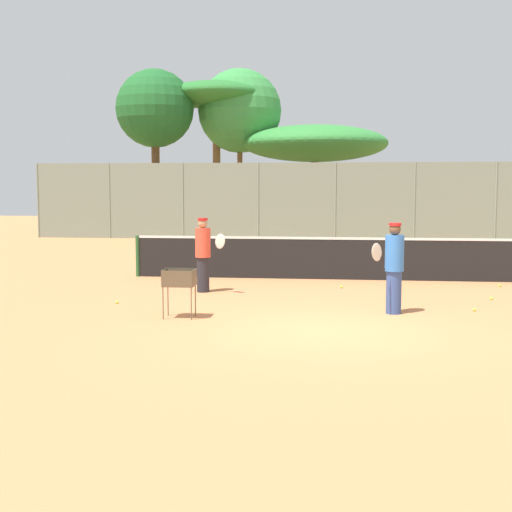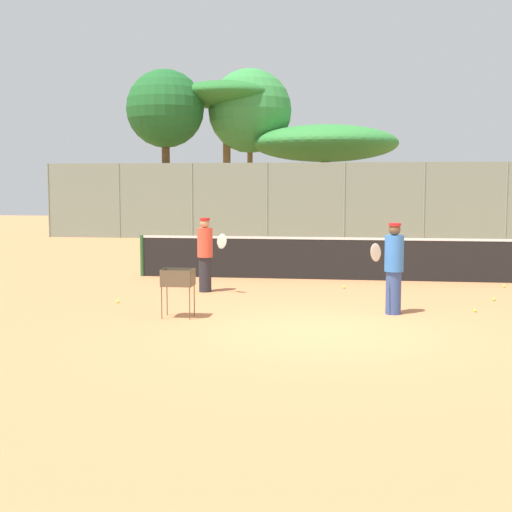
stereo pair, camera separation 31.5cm
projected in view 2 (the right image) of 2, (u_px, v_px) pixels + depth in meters
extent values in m
plane|color=#D37F4C|center=(321.00, 332.00, 11.61)|extent=(80.00, 80.00, 0.00)
cylinder|color=#26592D|center=(142.00, 256.00, 18.58)|extent=(0.10, 0.10, 1.07)
cube|color=black|center=(334.00, 260.00, 17.88)|extent=(10.00, 0.01, 1.01)
cube|color=white|center=(335.00, 238.00, 17.83)|extent=(10.00, 0.02, 0.06)
cylinder|color=gray|center=(49.00, 201.00, 32.18)|extent=(0.08, 0.08, 3.32)
cylinder|color=gray|center=(119.00, 201.00, 31.71)|extent=(0.08, 0.08, 3.32)
cylinder|color=gray|center=(192.00, 201.00, 31.25)|extent=(0.08, 0.08, 3.32)
cylinder|color=gray|center=(267.00, 201.00, 30.78)|extent=(0.08, 0.08, 3.32)
cylinder|color=gray|center=(344.00, 202.00, 30.31)|extent=(0.08, 0.08, 3.32)
cylinder|color=gray|center=(424.00, 202.00, 29.84)|extent=(0.08, 0.08, 3.32)
cylinder|color=gray|center=(506.00, 202.00, 29.38)|extent=(0.08, 0.08, 3.32)
cube|color=gray|center=(344.00, 202.00, 30.31)|extent=(26.57, 0.01, 3.32)
cylinder|color=brown|center=(324.00, 197.00, 35.80)|extent=(0.41, 0.41, 3.50)
ellipsoid|color=#338438|center=(325.00, 144.00, 35.53)|extent=(7.28, 7.28, 1.82)
cylinder|color=brown|center=(227.00, 170.00, 36.19)|extent=(0.38, 0.38, 6.19)
ellipsoid|color=#28722D|center=(227.00, 95.00, 35.81)|extent=(5.30, 5.30, 1.32)
cylinder|color=brown|center=(166.00, 183.00, 35.06)|extent=(0.40, 0.40, 4.93)
sphere|color=#1E6028|center=(165.00, 109.00, 34.69)|extent=(3.78, 3.78, 3.78)
cylinder|color=brown|center=(250.00, 184.00, 36.23)|extent=(0.27, 0.27, 4.81)
sphere|color=#388E42|center=(250.00, 111.00, 35.86)|extent=(4.20, 4.20, 4.20)
cylinder|color=#26262D|center=(205.00, 274.00, 15.88)|extent=(0.28, 0.28, 0.78)
cylinder|color=#E54C38|center=(205.00, 243.00, 15.81)|extent=(0.34, 0.34, 0.65)
sphere|color=tan|center=(205.00, 223.00, 15.77)|extent=(0.21, 0.21, 0.21)
cylinder|color=red|center=(205.00, 219.00, 15.76)|extent=(0.22, 0.22, 0.05)
cylinder|color=black|center=(216.00, 251.00, 15.59)|extent=(0.14, 0.11, 0.27)
ellipsoid|color=silver|center=(222.00, 241.00, 15.46)|extent=(0.35, 0.25, 0.43)
cylinder|color=#334C8C|center=(393.00, 293.00, 13.14)|extent=(0.28, 0.28, 0.80)
cylinder|color=blue|center=(394.00, 253.00, 13.07)|extent=(0.35, 0.35, 0.66)
sphere|color=brown|center=(395.00, 230.00, 13.02)|extent=(0.22, 0.22, 0.22)
cylinder|color=red|center=(395.00, 225.00, 13.02)|extent=(0.23, 0.23, 0.05)
cylinder|color=black|center=(382.00, 264.00, 12.85)|extent=(0.12, 0.13, 0.27)
ellipsoid|color=silver|center=(376.00, 252.00, 12.71)|extent=(0.28, 0.32, 0.43)
cylinder|color=brown|center=(162.00, 303.00, 12.68)|extent=(0.02, 0.02, 0.58)
cylinder|color=brown|center=(190.00, 304.00, 12.61)|extent=(0.02, 0.02, 0.58)
cylinder|color=brown|center=(167.00, 300.00, 13.03)|extent=(0.02, 0.02, 0.58)
cylinder|color=brown|center=(194.00, 300.00, 12.96)|extent=(0.02, 0.02, 0.58)
cube|color=brown|center=(178.00, 285.00, 12.79)|extent=(0.55, 0.40, 0.01)
cube|color=brown|center=(175.00, 279.00, 12.58)|extent=(0.55, 0.01, 0.30)
cube|color=brown|center=(181.00, 276.00, 12.97)|extent=(0.55, 0.01, 0.30)
cube|color=brown|center=(163.00, 277.00, 12.82)|extent=(0.01, 0.40, 0.30)
cube|color=brown|center=(193.00, 278.00, 12.74)|extent=(0.01, 0.40, 0.30)
sphere|color=#D1E54C|center=(168.00, 279.00, 12.90)|extent=(0.07, 0.07, 0.07)
sphere|color=#D1E54C|center=(176.00, 284.00, 12.71)|extent=(0.07, 0.07, 0.07)
sphere|color=#D1E54C|center=(189.00, 284.00, 12.70)|extent=(0.07, 0.07, 0.07)
sphere|color=#D1E54C|center=(177.00, 282.00, 12.91)|extent=(0.07, 0.07, 0.07)
sphere|color=#D1E54C|center=(170.00, 279.00, 12.92)|extent=(0.07, 0.07, 0.07)
sphere|color=#D1E54C|center=(172.00, 281.00, 12.67)|extent=(0.07, 0.07, 0.07)
sphere|color=#D1E54C|center=(173.00, 282.00, 12.93)|extent=(0.07, 0.07, 0.07)
sphere|color=#D1E54C|center=(164.00, 281.00, 12.67)|extent=(0.07, 0.07, 0.07)
sphere|color=#D1E54C|center=(344.00, 287.00, 16.41)|extent=(0.07, 0.07, 0.07)
sphere|color=#D1E54C|center=(118.00, 301.00, 14.40)|extent=(0.07, 0.07, 0.07)
sphere|color=#D1E54C|center=(504.00, 286.00, 16.55)|extent=(0.07, 0.07, 0.07)
sphere|color=#D1E54C|center=(475.00, 310.00, 13.37)|extent=(0.07, 0.07, 0.07)
sphere|color=#D1E54C|center=(494.00, 299.00, 14.69)|extent=(0.07, 0.07, 0.07)
cube|color=white|center=(353.00, 224.00, 35.04)|extent=(4.20, 1.70, 0.90)
cube|color=#33383D|center=(349.00, 208.00, 34.98)|extent=(2.20, 1.50, 0.70)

